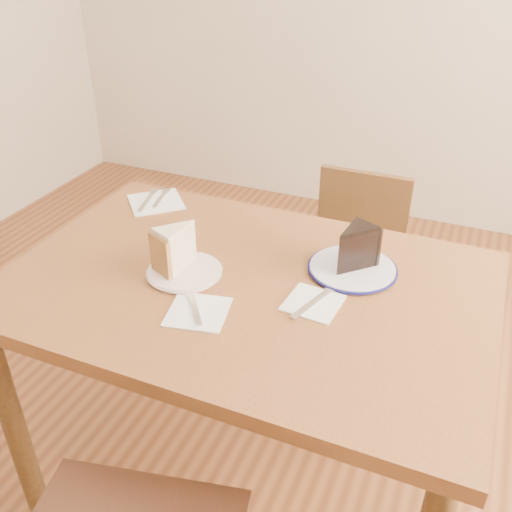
% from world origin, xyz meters
% --- Properties ---
extents(ground, '(4.00, 4.00, 0.00)m').
position_xyz_m(ground, '(0.00, 0.00, 0.00)').
color(ground, '#4E2915').
rests_on(ground, ground).
extents(table, '(1.20, 0.80, 0.75)m').
position_xyz_m(table, '(0.00, 0.00, 0.65)').
color(table, '#4F2C15').
rests_on(table, ground).
extents(chair_far, '(0.38, 0.38, 0.77)m').
position_xyz_m(chair_far, '(0.13, 0.62, 0.43)').
color(chair_far, '#392311').
rests_on(chair_far, ground).
extents(plate_cream, '(0.18, 0.18, 0.01)m').
position_xyz_m(plate_cream, '(-0.16, -0.03, 0.76)').
color(plate_cream, silver).
rests_on(plate_cream, table).
extents(plate_navy, '(0.22, 0.22, 0.01)m').
position_xyz_m(plate_navy, '(0.23, 0.15, 0.76)').
color(plate_navy, white).
rests_on(plate_navy, table).
extents(carrot_cake, '(0.11, 0.13, 0.10)m').
position_xyz_m(carrot_cake, '(-0.17, -0.02, 0.81)').
color(carrot_cake, beige).
rests_on(carrot_cake, plate_cream).
extents(chocolate_cake, '(0.12, 0.13, 0.10)m').
position_xyz_m(chocolate_cake, '(0.23, 0.14, 0.81)').
color(chocolate_cake, black).
rests_on(chocolate_cake, plate_navy).
extents(napkin_cream, '(0.16, 0.16, 0.00)m').
position_xyz_m(napkin_cream, '(-0.05, -0.16, 0.75)').
color(napkin_cream, white).
rests_on(napkin_cream, table).
extents(napkin_navy, '(0.13, 0.13, 0.00)m').
position_xyz_m(napkin_navy, '(0.18, -0.02, 0.75)').
color(napkin_navy, white).
rests_on(napkin_navy, table).
extents(napkin_spare, '(0.22, 0.22, 0.00)m').
position_xyz_m(napkin_spare, '(-0.44, 0.29, 0.75)').
color(napkin_spare, white).
rests_on(napkin_spare, table).
extents(fork_cream, '(0.10, 0.12, 0.00)m').
position_xyz_m(fork_cream, '(-0.06, -0.15, 0.76)').
color(fork_cream, silver).
rests_on(fork_cream, napkin_cream).
extents(knife_navy, '(0.07, 0.17, 0.00)m').
position_xyz_m(knife_navy, '(0.19, -0.02, 0.76)').
color(knife_navy, silver).
rests_on(knife_navy, napkin_navy).
extents(fork_spare, '(0.04, 0.14, 0.00)m').
position_xyz_m(fork_spare, '(-0.43, 0.31, 0.76)').
color(fork_spare, silver).
rests_on(fork_spare, napkin_spare).
extents(knife_spare, '(0.05, 0.16, 0.00)m').
position_xyz_m(knife_spare, '(-0.46, 0.28, 0.76)').
color(knife_spare, white).
rests_on(knife_spare, napkin_spare).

